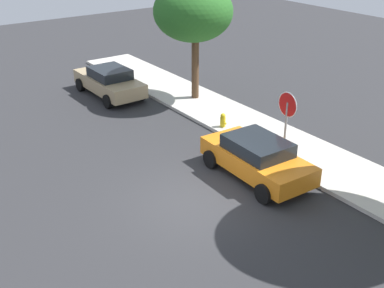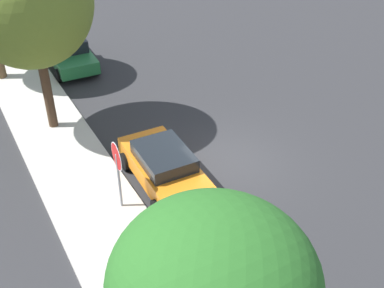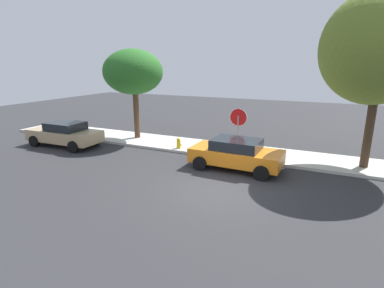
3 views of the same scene
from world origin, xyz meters
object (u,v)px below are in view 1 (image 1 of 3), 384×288
Objects in this scene: street_tree_mid_block at (193,12)px; parked_car_tan at (109,81)px; stop_sign at (287,113)px; parked_car_orange at (257,157)px; fire_hydrant at (223,122)px.

parked_car_tan is at bearing -135.22° from street_tree_mid_block.
street_tree_mid_block is (-6.71, 0.81, 2.37)m from stop_sign.
parked_car_orange is 0.94× the size of parked_car_tan.
parked_car_tan is at bearing -167.89° from stop_sign.
parked_car_tan reaches higher than fire_hydrant.
parked_car_orange is at bearing -75.25° from stop_sign.
parked_car_orange is 5.71× the size of fire_hydrant.
parked_car_tan is (-10.07, -0.32, -0.01)m from parked_car_orange.
fire_hydrant is (6.38, 1.87, -0.36)m from parked_car_tan.
stop_sign is 3.50× the size of fire_hydrant.
stop_sign is at bearing 12.11° from parked_car_tan.
parked_car_tan reaches higher than parked_car_orange.
parked_car_orange is 10.08m from parked_car_tan.
parked_car_orange is at bearing -22.76° from fire_hydrant.
stop_sign is 9.88m from parked_car_tan.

